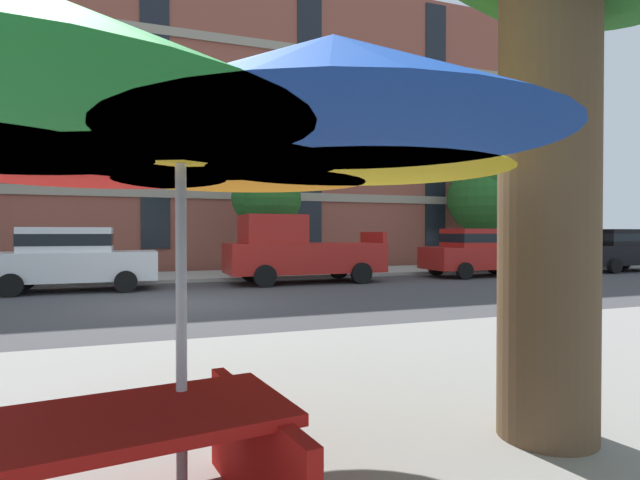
{
  "coord_description": "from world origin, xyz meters",
  "views": [
    {
      "loc": [
        -0.82,
        -11.82,
        1.63
      ],
      "look_at": [
        4.77,
        3.2,
        1.4
      ],
      "focal_mm": 28.22,
      "sensor_mm": 36.0,
      "label": 1
    }
  ],
  "objects_px": {
    "sedan_white": "(72,257)",
    "pickup_red": "(298,251)",
    "street_tree_middle": "(266,198)",
    "street_tree_right": "(488,189)",
    "sedan_red": "(479,251)",
    "sedan_black": "(619,249)",
    "patio_umbrella": "(181,122)",
    "picnic_table": "(96,480)"
  },
  "relations": [
    {
      "from": "street_tree_right",
      "to": "sedan_white",
      "type": "bearing_deg",
      "value": -168.69
    },
    {
      "from": "street_tree_middle",
      "to": "picnic_table",
      "type": "relative_size",
      "value": 2.03
    },
    {
      "from": "sedan_white",
      "to": "sedan_red",
      "type": "height_order",
      "value": "same"
    },
    {
      "from": "picnic_table",
      "to": "patio_umbrella",
      "type": "bearing_deg",
      "value": 35.94
    },
    {
      "from": "picnic_table",
      "to": "pickup_red",
      "type": "bearing_deg",
      "value": 68.26
    },
    {
      "from": "pickup_red",
      "to": "sedan_red",
      "type": "xyz_separation_m",
      "value": [
        7.13,
        -0.0,
        -0.08
      ]
    },
    {
      "from": "patio_umbrella",
      "to": "picnic_table",
      "type": "distance_m",
      "value": 1.81
    },
    {
      "from": "sedan_red",
      "to": "picnic_table",
      "type": "distance_m",
      "value": 17.91
    },
    {
      "from": "street_tree_middle",
      "to": "street_tree_right",
      "type": "height_order",
      "value": "street_tree_right"
    },
    {
      "from": "pickup_red",
      "to": "patio_umbrella",
      "type": "relative_size",
      "value": 1.29
    },
    {
      "from": "pickup_red",
      "to": "street_tree_right",
      "type": "distance_m",
      "value": 11.1
    },
    {
      "from": "sedan_red",
      "to": "patio_umbrella",
      "type": "relative_size",
      "value": 1.12
    },
    {
      "from": "pickup_red",
      "to": "street_tree_right",
      "type": "height_order",
      "value": "street_tree_right"
    },
    {
      "from": "sedan_black",
      "to": "picnic_table",
      "type": "xyz_separation_m",
      "value": [
        -19.48,
        -13.0,
        -0.46
      ]
    },
    {
      "from": "sedan_white",
      "to": "street_tree_right",
      "type": "relative_size",
      "value": 0.81
    },
    {
      "from": "sedan_black",
      "to": "patio_umbrella",
      "type": "relative_size",
      "value": 1.12
    },
    {
      "from": "sedan_white",
      "to": "sedan_black",
      "type": "distance_m",
      "value": 20.92
    },
    {
      "from": "sedan_red",
      "to": "picnic_table",
      "type": "xyz_separation_m",
      "value": [
        -12.32,
        -13.0,
        -0.46
      ]
    },
    {
      "from": "sedan_white",
      "to": "sedan_red",
      "type": "distance_m",
      "value": 13.76
    },
    {
      "from": "sedan_white",
      "to": "patio_umbrella",
      "type": "relative_size",
      "value": 1.12
    },
    {
      "from": "pickup_red",
      "to": "sedan_black",
      "type": "bearing_deg",
      "value": -0.0
    },
    {
      "from": "sedan_white",
      "to": "pickup_red",
      "type": "bearing_deg",
      "value": 0.0
    },
    {
      "from": "sedan_red",
      "to": "street_tree_middle",
      "type": "distance_m",
      "value": 8.24
    },
    {
      "from": "pickup_red",
      "to": "sedan_red",
      "type": "height_order",
      "value": "pickup_red"
    },
    {
      "from": "pickup_red",
      "to": "sedan_black",
      "type": "relative_size",
      "value": 1.16
    },
    {
      "from": "sedan_red",
      "to": "sedan_black",
      "type": "xyz_separation_m",
      "value": [
        7.16,
        0.0,
        0.0
      ]
    },
    {
      "from": "patio_umbrella",
      "to": "street_tree_right",
      "type": "bearing_deg",
      "value": 46.94
    },
    {
      "from": "sedan_black",
      "to": "picnic_table",
      "type": "bearing_deg",
      "value": -146.28
    },
    {
      "from": "sedan_white",
      "to": "street_tree_middle",
      "type": "xyz_separation_m",
      "value": [
        6.26,
        2.76,
        1.98
      ]
    },
    {
      "from": "street_tree_middle",
      "to": "patio_umbrella",
      "type": "height_order",
      "value": "street_tree_middle"
    },
    {
      "from": "sedan_red",
      "to": "street_tree_middle",
      "type": "relative_size",
      "value": 1.09
    },
    {
      "from": "sedan_red",
      "to": "sedan_black",
      "type": "height_order",
      "value": "same"
    },
    {
      "from": "sedan_red",
      "to": "street_tree_middle",
      "type": "xyz_separation_m",
      "value": [
        -7.51,
        2.76,
        1.98
      ]
    },
    {
      "from": "street_tree_right",
      "to": "patio_umbrella",
      "type": "bearing_deg",
      "value": -133.06
    },
    {
      "from": "street_tree_right",
      "to": "patio_umbrella",
      "type": "relative_size",
      "value": 1.38
    },
    {
      "from": "picnic_table",
      "to": "street_tree_middle",
      "type": "bearing_deg",
      "value": 73.02
    },
    {
      "from": "sedan_white",
      "to": "pickup_red",
      "type": "relative_size",
      "value": 0.86
    },
    {
      "from": "pickup_red",
      "to": "picnic_table",
      "type": "relative_size",
      "value": 2.57
    },
    {
      "from": "sedan_white",
      "to": "picnic_table",
      "type": "xyz_separation_m",
      "value": [
        1.45,
        -13.0,
        -0.46
      ]
    },
    {
      "from": "sedan_red",
      "to": "picnic_table",
      "type": "relative_size",
      "value": 2.22
    },
    {
      "from": "pickup_red",
      "to": "patio_umbrella",
      "type": "xyz_separation_m",
      "value": [
        -4.77,
        -12.7,
        1.2
      ]
    },
    {
      "from": "sedan_red",
      "to": "street_tree_right",
      "type": "distance_m",
      "value": 5.32
    }
  ]
}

